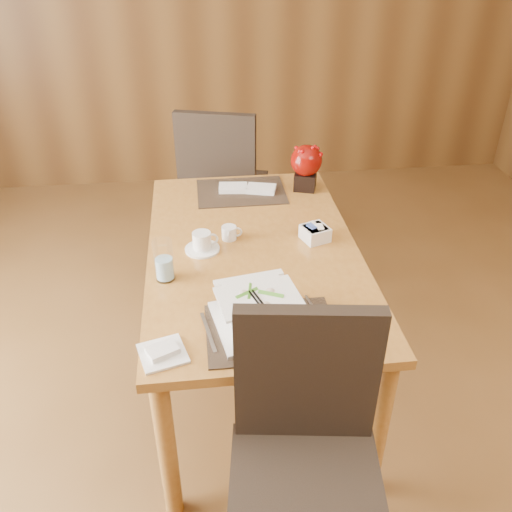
{
  "coord_description": "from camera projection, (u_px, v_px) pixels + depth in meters",
  "views": [
    {
      "loc": [
        -0.22,
        -1.37,
        1.98
      ],
      "look_at": [
        -0.02,
        0.35,
        0.87
      ],
      "focal_mm": 38.0,
      "sensor_mm": 36.0,
      "label": 1
    }
  ],
  "objects": [
    {
      "name": "placemat_far",
      "position": [
        241.0,
        192.0,
        2.79
      ],
      "size": [
        0.45,
        0.33,
        0.01
      ],
      "primitive_type": "cube",
      "color": "black",
      "rests_on": "dining_table"
    },
    {
      "name": "berry_decor",
      "position": [
        306.0,
        165.0,
        2.76
      ],
      "size": [
        0.16,
        0.16,
        0.24
      ],
      "rotation": [
        0.0,
        0.0,
        -0.32
      ],
      "color": "black",
      "rests_on": "dining_table"
    },
    {
      "name": "water_glass",
      "position": [
        164.0,
        260.0,
        2.09
      ],
      "size": [
        0.1,
        0.1,
        0.17
      ],
      "primitive_type": "cylinder",
      "rotation": [
        0.0,
        0.0,
        -0.3
      ],
      "color": "silver",
      "rests_on": "dining_table"
    },
    {
      "name": "placemat_near",
      "position": [
        271.0,
        331.0,
        1.87
      ],
      "size": [
        0.45,
        0.33,
        0.01
      ],
      "primitive_type": "cube",
      "color": "black",
      "rests_on": "dining_table"
    },
    {
      "name": "soup_setting",
      "position": [
        259.0,
        311.0,
        1.87
      ],
      "size": [
        0.35,
        0.35,
        0.12
      ],
      "rotation": [
        0.0,
        0.0,
        0.18
      ],
      "color": "white",
      "rests_on": "dining_table"
    },
    {
      "name": "far_chair",
      "position": [
        222.0,
        179.0,
        3.31
      ],
      "size": [
        0.6,
        0.6,
        1.04
      ],
      "rotation": [
        0.0,
        0.0,
        2.87
      ],
      "color": "black",
      "rests_on": "ground"
    },
    {
      "name": "creamer_jug",
      "position": [
        229.0,
        233.0,
        2.38
      ],
      "size": [
        0.09,
        0.09,
        0.06
      ],
      "primitive_type": null,
      "rotation": [
        0.0,
        0.0,
        -0.05
      ],
      "color": "white",
      "rests_on": "dining_table"
    },
    {
      "name": "bread_plate",
      "position": [
        163.0,
        354.0,
        1.77
      ],
      "size": [
        0.18,
        0.18,
        0.01
      ],
      "primitive_type": "cube",
      "rotation": [
        0.0,
        0.0,
        0.28
      ],
      "color": "white",
      "rests_on": "dining_table"
    },
    {
      "name": "dining_table",
      "position": [
        253.0,
        267.0,
        2.39
      ],
      "size": [
        0.9,
        1.5,
        0.75
      ],
      "color": "#AC722F",
      "rests_on": "ground"
    },
    {
      "name": "sugar_caddy",
      "position": [
        315.0,
        233.0,
        2.38
      ],
      "size": [
        0.14,
        0.14,
        0.06
      ],
      "primitive_type": "cube",
      "rotation": [
        0.0,
        0.0,
        0.34
      ],
      "color": "white",
      "rests_on": "dining_table"
    },
    {
      "name": "ground",
      "position": [
        270.0,
        478.0,
        2.24
      ],
      "size": [
        6.0,
        6.0,
        0.0
      ],
      "primitive_type": "plane",
      "color": "brown",
      "rests_on": "ground"
    },
    {
      "name": "back_wall",
      "position": [
        216.0,
        2.0,
        3.99
      ],
      "size": [
        5.0,
        0.02,
        2.8
      ],
      "primitive_type": "cube",
      "color": "brown",
      "rests_on": "ground"
    },
    {
      "name": "coffee_cup",
      "position": [
        202.0,
        243.0,
        2.3
      ],
      "size": [
        0.15,
        0.15,
        0.08
      ],
      "rotation": [
        0.0,
        0.0,
        0.06
      ],
      "color": "white",
      "rests_on": "dining_table"
    },
    {
      "name": "near_chair",
      "position": [
        306.0,
        447.0,
        1.68
      ],
      "size": [
        0.53,
        0.54,
        1.02
      ],
      "rotation": [
        0.0,
        0.0,
        -0.14
      ],
      "color": "black",
      "rests_on": "ground"
    },
    {
      "name": "napkins_far",
      "position": [
        249.0,
        188.0,
        2.79
      ],
      "size": [
        0.31,
        0.16,
        0.03
      ],
      "primitive_type": null,
      "rotation": [
        0.0,
        0.0,
        -0.2
      ],
      "color": "white",
      "rests_on": "dining_table"
    }
  ]
}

